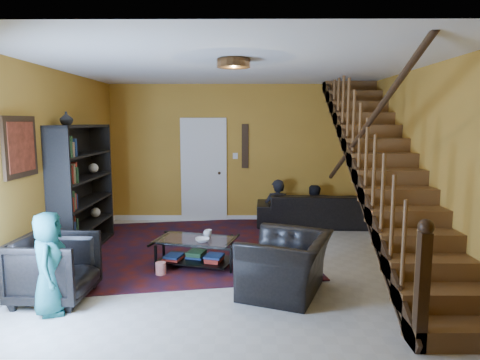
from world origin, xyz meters
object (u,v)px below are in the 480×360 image
at_px(bookshelf, 83,191).
at_px(armchair_left, 55,268).
at_px(coffee_table, 196,251).
at_px(sofa, 313,209).
at_px(armchair_right, 286,264).

xyz_separation_m(bookshelf, armchair_left, (0.35, -1.91, -0.58)).
bearing_deg(coffee_table, sofa, 50.23).
xyz_separation_m(bookshelf, sofa, (3.90, 1.70, -0.64)).
distance_m(armchair_left, coffee_table, 1.88).
distance_m(armchair_left, armchair_right, 2.69).
bearing_deg(coffee_table, bookshelf, 157.32).
distance_m(bookshelf, sofa, 4.31).
bearing_deg(armchair_right, armchair_left, -64.04).
height_order(sofa, armchair_right, armchair_right).
bearing_deg(armchair_right, coffee_table, -106.38).
distance_m(sofa, coffee_table, 3.22).
xyz_separation_m(bookshelf, coffee_table, (1.85, -0.77, -0.73)).
xyz_separation_m(sofa, armchair_left, (-3.55, -3.61, 0.06)).
relative_size(armchair_left, coffee_table, 0.69).
relative_size(armchair_right, coffee_table, 0.90).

